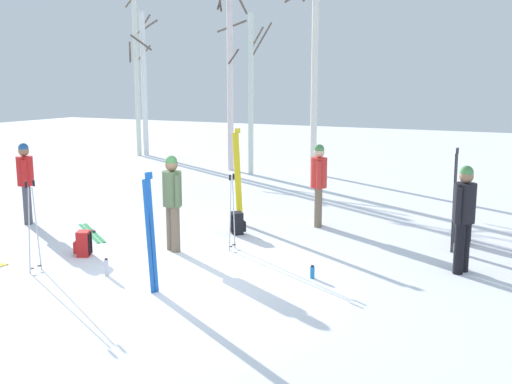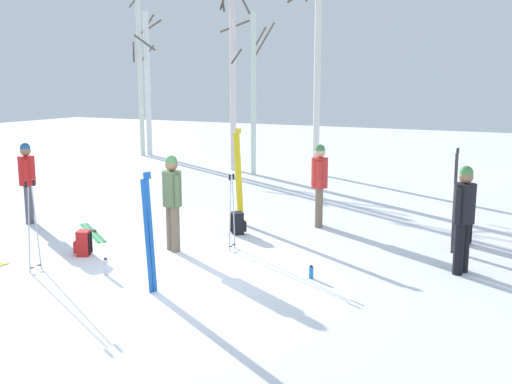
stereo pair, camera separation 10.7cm
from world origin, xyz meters
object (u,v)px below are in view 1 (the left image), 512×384
backpack_1 (83,244)px  birch_tree_2 (230,67)px  ski_pair_planted_1 (151,234)px  birch_tree_3 (251,91)px  person_2 (172,197)px  ski_poles_1 (33,224)px  ski_pair_planted_2 (238,177)px  birch_tree_4 (314,43)px  person_4 (464,212)px  birch_tree_0 (136,53)px  backpack_0 (238,223)px  birch_tree_1 (144,80)px  ski_poles_0 (232,210)px  water_bottle_0 (107,268)px  backpack_2 (462,232)px  ski_pair_planted_0 (454,201)px  water_bottle_1 (312,272)px  person_3 (26,178)px  ski_pair_lying_0 (91,233)px  person_1 (319,180)px

backpack_1 → birch_tree_2: 10.78m
ski_pair_planted_1 → birch_tree_3: size_ratio=0.35×
person_2 → ski_poles_1: 2.37m
ski_pair_planted_2 → birch_tree_4: 7.87m
person_4 → ski_poles_1: bearing=-154.0°
birch_tree_0 → birch_tree_4: 8.10m
person_2 → backpack_0: bearing=73.5°
birch_tree_1 → ski_poles_0: bearing=-47.3°
person_4 → ski_pair_planted_2: bearing=164.4°
ski_pair_planted_1 → ski_poles_1: bearing=-179.7°
ski_pair_planted_2 → birch_tree_2: (-3.85, 6.70, 2.41)m
person_2 → water_bottle_0: person_2 is taller
birch_tree_2 → backpack_2: bearing=-36.5°
person_2 → ski_poles_1: bearing=-123.5°
backpack_2 → birch_tree_1: birch_tree_1 is taller
person_4 → backpack_1: person_4 is taller
birch_tree_4 → ski_pair_planted_0: bearing=-53.2°
backpack_1 → water_bottle_1: size_ratio=2.13×
person_4 → ski_pair_planted_1: ski_pair_planted_1 is taller
backpack_1 → water_bottle_0: 1.28m
person_4 → backpack_0: size_ratio=3.90×
person_4 → ski_poles_0: bearing=-173.3°
backpack_1 → birch_tree_3: bearing=99.3°
ski_pair_planted_0 → birch_tree_0: (-13.45, 8.74, 3.10)m
person_2 → person_3: same height
water_bottle_0 → birch_tree_3: birch_tree_3 is taller
birch_tree_2 → birch_tree_3: size_ratio=1.28×
person_3 → ski_pair_planted_1: size_ratio=0.97×
ski_pair_planted_2 → backpack_2: ski_pair_planted_2 is taller
birch_tree_3 → ski_pair_planted_0: bearing=-41.5°
backpack_1 → ski_poles_1: bearing=-94.8°
ski_pair_lying_0 → birch_tree_3: size_ratio=0.29×
person_1 → ski_pair_planted_1: (-0.70, -4.85, -0.11)m
birch_tree_0 → birch_tree_4: bearing=-10.0°
person_3 → person_4: size_ratio=1.00×
ski_poles_1 → water_bottle_1: bearing=22.0°
ski_pair_planted_0 → ski_pair_planted_2: bearing=177.5°
ski_pair_lying_0 → ski_poles_0: size_ratio=1.05×
backpack_2 → birch_tree_1: size_ratio=0.08×
person_1 → birch_tree_1: bearing=142.0°
person_3 → birch_tree_1: birch_tree_1 is taller
person_3 → person_2: bearing=-5.3°
water_bottle_1 → person_4: bearing=33.3°
ski_poles_0 → water_bottle_1: ski_poles_0 is taller
ski_pair_planted_2 → birch_tree_1: 12.62m
ski_pair_planted_1 → birch_tree_0: birch_tree_0 is taller
ski_poles_0 → water_bottle_1: 2.16m
backpack_1 → birch_tree_3: size_ratio=0.09×
ski_pair_lying_0 → water_bottle_0: size_ratio=5.10×
ski_pair_planted_1 → ski_poles_1: (-2.27, -0.01, -0.09)m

